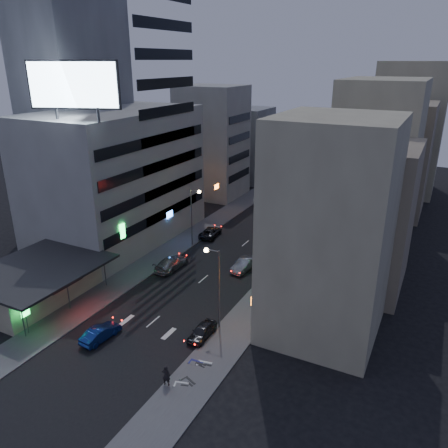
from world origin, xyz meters
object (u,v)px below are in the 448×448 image
Objects in this scene: scooter_silver_a at (189,377)px; scooter_silver_b at (213,357)px; road_car_silver at (171,263)px; scooter_black_b at (207,360)px; scooter_black_a at (196,378)px; parked_car_left at (211,232)px; parked_car_right_far at (300,229)px; road_car_blue at (101,333)px; scooter_blue at (204,357)px; person at (166,375)px; parked_car_right_mid at (244,265)px; parked_car_right_near at (202,331)px.

scooter_silver_b reaches higher than scooter_silver_a.
road_car_silver is 3.17× the size of scooter_black_b.
parked_car_left is at bearing 48.19° from scooter_black_a.
road_car_blue is (-8.15, -33.86, -0.00)m from parked_car_right_far.
parked_car_right_far is 35.20m from scooter_black_a.
scooter_silver_a is at bearing -179.83° from scooter_blue.
person reaches higher than scooter_black_b.
scooter_silver_b is (0.70, 0.26, 0.03)m from scooter_blue.
road_car_silver is 3.11× the size of scooter_silver_a.
scooter_black_b is at bearing -21.91° from scooter_silver_a.
road_car_silver is (-10.45, -18.67, 0.09)m from parked_car_right_far.
scooter_black_a is at bearing 178.51° from road_car_blue.
scooter_black_b is at bearing 110.88° from parked_car_left.
parked_car_right_mid is 2.60× the size of scooter_silver_a.
scooter_black_b is at bearing 138.68° from scooter_silver_b.
parked_car_right_mid is at bearing -96.13° from person.
scooter_silver_a is at bearing 108.37° from parked_car_left.
parked_car_right_mid is 0.93× the size of parked_car_left.
parked_car_right_near is 3.94m from scooter_silver_b.
parked_car_right_near is at bearing 135.18° from road_car_silver.
parked_car_right_near is 2.01× the size of scooter_silver_b.
road_car_silver is at bearing -124.53° from parked_car_right_far.
scooter_silver_b is at bearing 111.89° from parked_car_left.
parked_car_left is 1.17× the size of road_car_blue.
scooter_black_b is at bearing -91.13° from parked_car_right_far.
scooter_silver_b is at bearing 22.61° from scooter_black_a.
scooter_silver_b is (13.89, -24.99, 0.03)m from parked_car_left.
parked_car_left reaches higher than scooter_silver_b.
person is at bearing 105.15° from parked_car_left.
parked_car_right_near is 0.85× the size of parked_car_right_mid.
road_car_silver reaches higher than parked_car_right_near.
scooter_silver_a is at bearing 177.49° from road_car_blue.
scooter_black_b is (10.53, 1.13, -0.04)m from road_car_blue.
parked_car_right_far is 1.14× the size of road_car_blue.
parked_car_left is at bearing -85.44° from road_car_silver.
parked_car_right_near is at bearing -95.29° from parked_car_right_far.
road_car_blue is 2.28× the size of scooter_black_a.
scooter_blue is (-0.18, 2.72, 0.03)m from scooter_silver_a.
parked_car_right_mid reaches higher than parked_car_left.
scooter_blue is at bearing 101.21° from scooter_silver_b.
scooter_silver_a is (10.32, -1.36, -0.03)m from road_car_blue.
scooter_blue is (4.29, -17.59, -0.06)m from parked_car_right_mid.
parked_car_right_near reaches higher than scooter_silver_a.
road_car_blue reaches higher than parked_car_left.
parked_car_right_far reaches higher than scooter_silver_a.
parked_car_right_near is 2.10× the size of scooter_blue.
scooter_blue is (1.99, -32.50, -0.00)m from parked_car_right_far.
person reaches higher than scooter_silver_b.
scooter_silver_a reaches higher than scooter_black_b.
parked_car_left is 2.63× the size of person.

